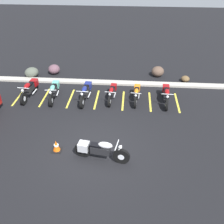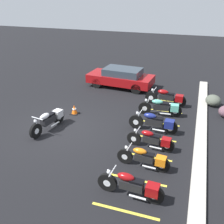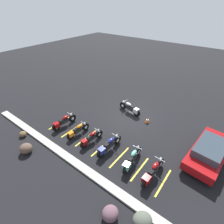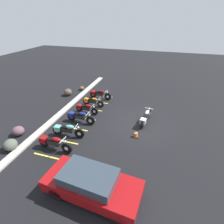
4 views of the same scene
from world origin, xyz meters
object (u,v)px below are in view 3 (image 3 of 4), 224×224
at_px(parked_bike_2, 108,146).
at_px(landscape_rock_3, 23,134).
at_px(car_red, 209,151).
at_px(parked_bike_4, 77,131).
at_px(landscape_rock_0, 142,220).
at_px(parked_bike_5, 63,122).
at_px(landscape_rock_1, 26,148).
at_px(parked_bike_3, 91,138).
at_px(motorcycle_silver_featured, 131,108).
at_px(parked_bike_0, 152,172).
at_px(traffic_cone, 147,120).
at_px(parked_bike_1, 132,159).
at_px(landscape_rock_2, 110,214).

distance_m(parked_bike_2, landscape_rock_3, 6.46).
relative_size(car_red, landscape_rock_3, 8.44).
bearing_deg(parked_bike_4, landscape_rock_0, -105.63).
xyz_separation_m(parked_bike_5, landscape_rock_1, (-0.22, 3.26, -0.13)).
xyz_separation_m(parked_bike_2, parked_bike_5, (4.43, 0.08, -0.02)).
bearing_deg(landscape_rock_3, parked_bike_3, -150.54).
distance_m(motorcycle_silver_featured, parked_bike_0, 6.65).
bearing_deg(parked_bike_5, landscape_rock_1, -172.86).
distance_m(landscape_rock_0, landscape_rock_3, 9.87).
bearing_deg(parked_bike_2, traffic_cone, -3.81).
xyz_separation_m(landscape_rock_1, landscape_rock_3, (1.69, -0.70, -0.13)).
relative_size(parked_bike_4, parked_bike_5, 0.91).
xyz_separation_m(parked_bike_1, traffic_cone, (1.25, -4.42, -0.23)).
bearing_deg(car_red, parked_bike_0, 152.36).
height_order(motorcycle_silver_featured, parked_bike_2, motorcycle_silver_featured).
relative_size(motorcycle_silver_featured, landscape_rock_1, 2.83).
relative_size(parked_bike_0, parked_bike_1, 1.04).
bearing_deg(parked_bike_0, parked_bike_5, 93.08).
bearing_deg(landscape_rock_3, car_red, -152.28).
bearing_deg(parked_bike_0, landscape_rock_3, 108.90).
relative_size(parked_bike_0, car_red, 0.52).
xyz_separation_m(landscape_rock_1, landscape_rock_2, (-6.87, -0.13, -0.02)).
xyz_separation_m(parked_bike_4, landscape_rock_3, (3.08, 2.51, -0.22)).
distance_m(parked_bike_4, landscape_rock_0, 7.22).
height_order(parked_bike_3, car_red, car_red).
height_order(landscape_rock_1, landscape_rock_3, landscape_rock_1).
height_order(parked_bike_5, landscape_rock_2, parked_bike_5).
bearing_deg(parked_bike_4, parked_bike_3, -86.06).
distance_m(motorcycle_silver_featured, traffic_cone, 1.91).
distance_m(motorcycle_silver_featured, parked_bike_3, 4.91).
relative_size(parked_bike_3, landscape_rock_1, 2.49).
relative_size(parked_bike_0, landscape_rock_2, 2.94).
distance_m(parked_bike_2, landscape_rock_2, 4.18).
xyz_separation_m(motorcycle_silver_featured, parked_bike_1, (-3.11, 4.80, -0.01)).
xyz_separation_m(parked_bike_3, landscape_rock_2, (-4.12, 3.07, -0.11)).
height_order(motorcycle_silver_featured, parked_bike_5, motorcycle_silver_featured).
bearing_deg(traffic_cone, landscape_rock_3, 47.52).
relative_size(parked_bike_2, car_red, 0.52).
bearing_deg(parked_bike_4, car_red, -63.25).
relative_size(motorcycle_silver_featured, parked_bike_3, 1.14).
xyz_separation_m(landscape_rock_0, landscape_rock_1, (8.18, 0.76, 0.01)).
bearing_deg(parked_bike_2, car_red, -55.29).
relative_size(parked_bike_0, landscape_rock_1, 2.87).
height_order(landscape_rock_1, landscape_rock_2, landscape_rock_1).
height_order(parked_bike_0, parked_bike_2, parked_bike_0).
height_order(parked_bike_1, parked_bike_2, parked_bike_2).
bearing_deg(landscape_rock_1, parked_bike_3, -130.64).
xyz_separation_m(car_red, landscape_rock_2, (2.67, 6.47, -0.37)).
xyz_separation_m(motorcycle_silver_featured, landscape_rock_2, (-3.97, 7.98, -0.17)).
distance_m(motorcycle_silver_featured, parked_bike_2, 4.94).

